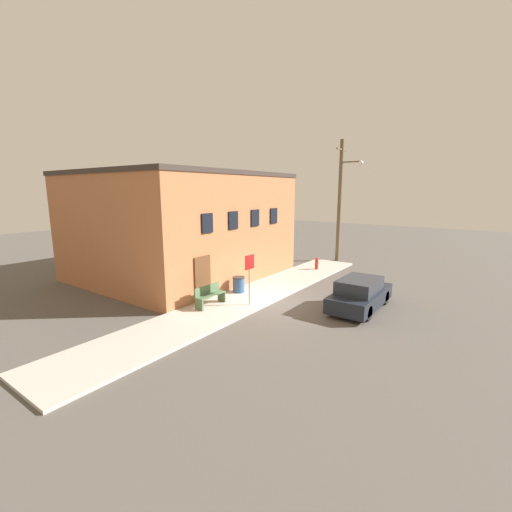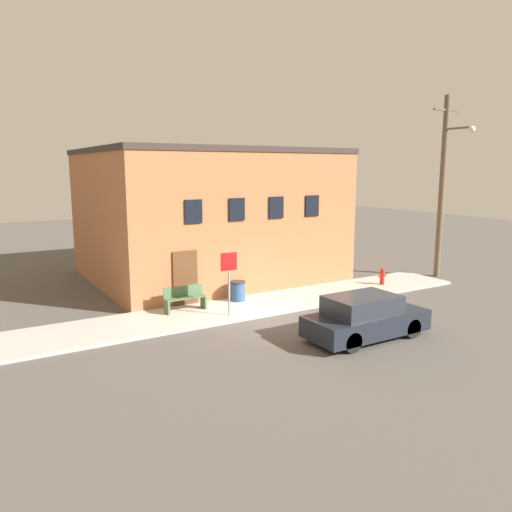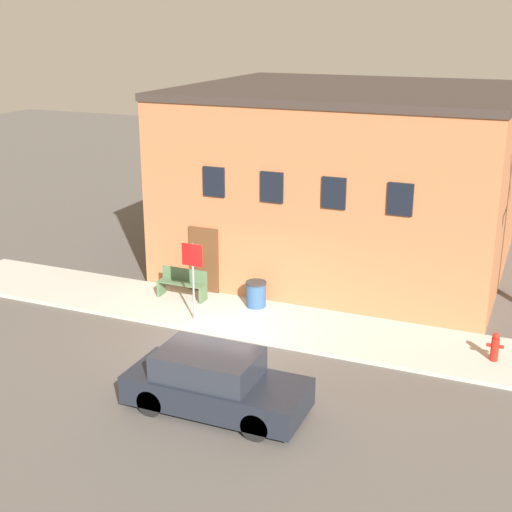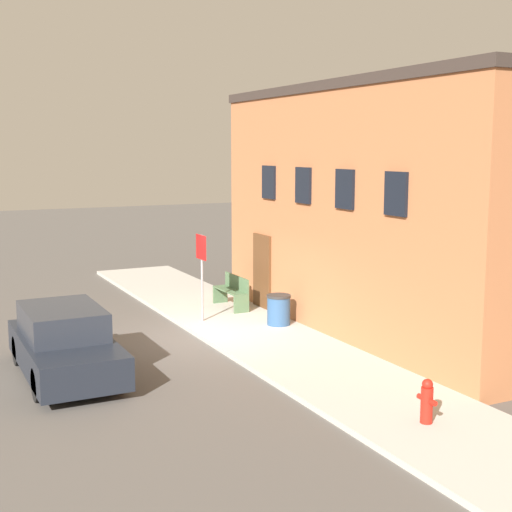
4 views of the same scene
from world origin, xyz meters
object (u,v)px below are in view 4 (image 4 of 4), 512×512
at_px(stop_sign, 201,261).
at_px(parked_car, 65,344).
at_px(fire_hydrant, 427,401).
at_px(bench, 232,292).
at_px(trash_bin, 279,310).

height_order(stop_sign, parked_car, stop_sign).
bearing_deg(parked_car, stop_sign, 123.04).
bearing_deg(fire_hydrant, parked_car, -139.33).
distance_m(fire_hydrant, bench, 9.33).
xyz_separation_m(bench, trash_bin, (2.36, 0.24, -0.06)).
height_order(fire_hydrant, stop_sign, stop_sign).
bearing_deg(trash_bin, fire_hydrant, -7.81).
height_order(stop_sign, trash_bin, stop_sign).
bearing_deg(stop_sign, fire_hydrant, 4.62).
xyz_separation_m(fire_hydrant, trash_bin, (-6.94, 0.95, 0.02)).
bearing_deg(parked_car, bench, 124.60).
xyz_separation_m(bench, parked_car, (3.77, -5.47, 0.10)).
distance_m(stop_sign, parked_car, 4.99).
relative_size(trash_bin, parked_car, 0.19).
height_order(stop_sign, bench, stop_sign).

